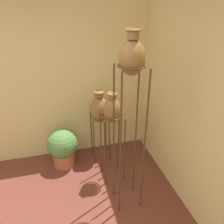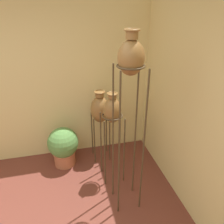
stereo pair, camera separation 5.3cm
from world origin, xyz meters
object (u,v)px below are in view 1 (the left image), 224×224
vase_stand_tall (132,67)px  vase_stand_medium (112,113)px  vase_stand_short (99,110)px  potted_plant (63,146)px

vase_stand_tall → vase_stand_medium: vase_stand_tall is taller
vase_stand_tall → vase_stand_short: 1.39m
vase_stand_tall → potted_plant: vase_stand_tall is taller
vase_stand_short → potted_plant: bearing=-176.2°
vase_stand_tall → vase_stand_medium: 0.91m
vase_stand_medium → vase_stand_short: (-0.08, 0.51, -0.19)m
vase_stand_medium → vase_stand_short: vase_stand_medium is taller
vase_stand_medium → potted_plant: 1.12m
vase_stand_short → potted_plant: vase_stand_short is taller
vase_stand_short → vase_stand_medium: bearing=-81.6°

